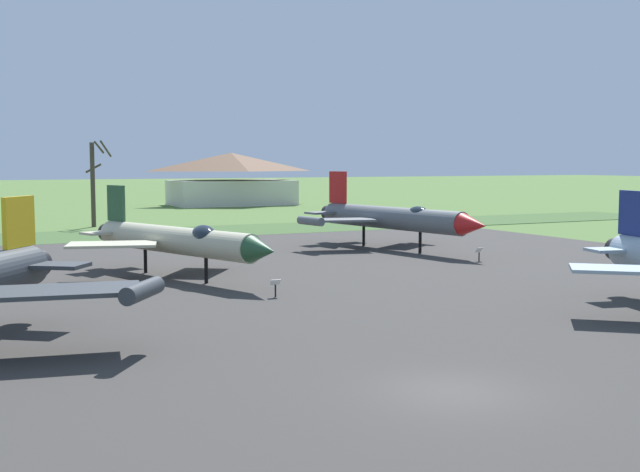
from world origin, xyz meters
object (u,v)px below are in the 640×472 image
(info_placard_rear_left, at_px, (479,253))
(jet_fighter_rear_left, at_px, (393,218))
(jet_fighter_front_right, at_px, (178,240))
(info_placard_front_right, at_px, (275,286))
(visitor_building, at_px, (231,179))

(info_placard_rear_left, bearing_deg, jet_fighter_rear_left, 99.39)
(jet_fighter_front_right, height_order, info_placard_front_right, jet_fighter_front_right)
(info_placard_front_right, distance_m, jet_fighter_rear_left, 22.31)
(info_placard_front_right, height_order, info_placard_rear_left, info_placard_rear_left)
(info_placard_front_right, height_order, jet_fighter_rear_left, jet_fighter_rear_left)
(info_placard_front_right, distance_m, visitor_building, 84.90)
(info_placard_rear_left, distance_m, visitor_building, 74.19)
(jet_fighter_front_right, height_order, info_placard_rear_left, jet_fighter_front_right)
(jet_fighter_rear_left, bearing_deg, jet_fighter_front_right, -158.51)
(jet_fighter_front_right, height_order, jet_fighter_rear_left, jet_fighter_rear_left)
(info_placard_rear_left, bearing_deg, visitor_building, 82.48)
(info_placard_rear_left, bearing_deg, jet_fighter_front_right, 176.58)
(jet_fighter_front_right, xyz_separation_m, visitor_building, (29.59, 72.28, 1.77))
(info_placard_front_right, relative_size, jet_fighter_rear_left, 0.05)
(jet_fighter_rear_left, xyz_separation_m, visitor_building, (11.10, 65.00, 1.57))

